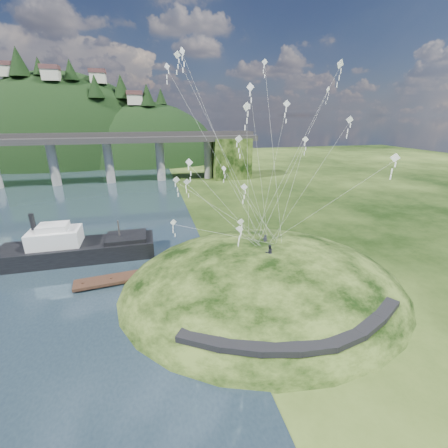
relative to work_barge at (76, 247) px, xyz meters
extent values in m
plane|color=black|center=(15.83, -15.30, -1.85)|extent=(320.00, 320.00, 0.00)
ellipsoid|color=black|center=(23.83, -13.30, -3.35)|extent=(36.00, 32.00, 13.00)
cube|color=black|center=(14.33, -23.30, 0.18)|extent=(4.32, 3.62, 0.71)
cube|color=black|center=(17.33, -24.95, 0.24)|extent=(4.10, 2.97, 0.61)
cube|color=black|center=(20.33, -25.95, 0.24)|extent=(3.85, 2.37, 0.62)
cube|color=black|center=(23.33, -26.40, 0.19)|extent=(3.62, 1.83, 0.66)
cube|color=black|center=(26.33, -26.20, 0.20)|extent=(3.82, 2.27, 0.68)
cube|color=black|center=(29.33, -25.25, 0.29)|extent=(4.11, 2.97, 0.71)
cube|color=black|center=(32.33, -23.70, 0.32)|extent=(4.26, 3.43, 0.66)
cylinder|color=gray|center=(-16.17, 54.70, 4.65)|extent=(2.60, 2.60, 13.00)
cylinder|color=gray|center=(-0.67, 54.70, 4.65)|extent=(2.60, 2.60, 13.00)
cylinder|color=gray|center=(14.83, 54.70, 4.65)|extent=(2.60, 2.60, 13.00)
cylinder|color=gray|center=(30.33, 54.70, 4.65)|extent=(2.60, 2.60, 13.00)
cube|color=black|center=(37.83, 54.70, 4.65)|extent=(12.00, 11.00, 13.00)
ellipsoid|color=black|center=(-24.17, 110.70, -7.85)|extent=(96.00, 68.00, 88.00)
ellipsoid|color=black|center=(10.83, 102.70, -11.85)|extent=(76.00, 56.00, 72.00)
cone|color=black|center=(-34.04, 99.33, 37.39)|extent=(8.01, 8.01, 10.54)
cone|color=black|center=(-27.03, 98.76, 36.04)|extent=(4.97, 4.97, 6.54)
cone|color=black|center=(-15.57, 96.74, 34.83)|extent=(5.83, 5.83, 7.67)
cone|color=black|center=(-6.61, 91.78, 28.74)|extent=(6.47, 6.47, 8.51)
cone|color=black|center=(2.61, 98.69, 29.39)|extent=(7.13, 7.13, 9.38)
cone|color=black|center=(12.72, 93.73, 26.02)|extent=(6.56, 6.56, 8.63)
cone|color=black|center=(18.61, 99.33, 25.84)|extent=(4.88, 4.88, 6.42)
cube|color=beige|center=(-39.17, 102.70, 34.15)|extent=(6.00, 5.00, 4.00)
cube|color=brown|center=(-39.17, 102.70, 36.85)|extent=(6.40, 5.40, 1.60)
cube|color=beige|center=(-22.17, 94.70, 32.43)|extent=(6.00, 5.00, 4.00)
cube|color=brown|center=(-22.17, 94.70, 35.13)|extent=(6.40, 5.40, 1.60)
cube|color=beige|center=(-6.17, 100.70, 32.34)|extent=(6.00, 5.00, 4.00)
cube|color=brown|center=(-6.17, 100.70, 35.04)|extent=(6.40, 5.40, 1.60)
cube|color=beige|center=(7.83, 94.70, 24.04)|extent=(6.00, 5.00, 4.00)
cube|color=brown|center=(7.83, 94.70, 26.74)|extent=(6.40, 5.40, 1.60)
cube|color=black|center=(0.37, 0.00, -0.60)|extent=(21.08, 5.83, 2.49)
cube|color=white|center=(-2.50, -0.01, 1.60)|extent=(6.72, 4.24, 2.68)
cube|color=white|center=(-2.50, -0.01, 3.23)|extent=(3.84, 2.89, 1.15)
cube|color=black|center=(7.07, 0.03, 0.93)|extent=(5.76, 4.81, 0.57)
cylinder|color=black|center=(-4.89, -0.02, 4.37)|extent=(0.67, 0.67, 2.30)
cylinder|color=#2D2B2B|center=(6.12, 0.03, 2.17)|extent=(0.23, 0.23, 2.87)
cube|color=#321E14|center=(8.76, -8.00, -1.35)|extent=(15.59, 4.13, 0.39)
cylinder|color=#321E14|center=(2.20, -8.74, -1.63)|extent=(0.33, 0.33, 1.10)
cylinder|color=#321E14|center=(5.48, -8.37, -1.63)|extent=(0.33, 0.33, 1.10)
cylinder|color=#321E14|center=(8.76, -8.00, -1.63)|extent=(0.33, 0.33, 1.10)
cylinder|color=#321E14|center=(12.05, -7.63, -1.63)|extent=(0.33, 0.33, 1.10)
cylinder|color=#321E14|center=(15.33, -7.26, -1.63)|extent=(0.33, 0.33, 1.10)
imported|color=#242430|center=(24.68, -11.26, 4.00)|extent=(0.76, 0.61, 1.82)
imported|color=#242430|center=(23.92, -14.52, 4.11)|extent=(0.96, 0.75, 1.96)
cube|color=white|center=(15.30, -12.60, 13.51)|extent=(0.74, 0.46, 0.82)
cube|color=white|center=(15.30, -12.60, 12.92)|extent=(0.11, 0.06, 0.48)
cube|color=white|center=(15.30, -12.60, 12.33)|extent=(0.11, 0.06, 0.48)
cube|color=white|center=(15.30, -12.60, 11.75)|extent=(0.11, 0.06, 0.48)
cube|color=white|center=(25.52, -13.18, 19.18)|extent=(0.64, 0.52, 0.76)
cube|color=white|center=(25.52, -13.18, 18.63)|extent=(0.10, 0.06, 0.45)
cube|color=white|center=(25.52, -13.18, 18.07)|extent=(0.10, 0.06, 0.45)
cube|color=white|center=(25.52, -13.18, 17.52)|extent=(0.10, 0.06, 0.45)
cube|color=white|center=(21.85, -10.97, 10.18)|extent=(0.76, 0.43, 0.83)
cube|color=white|center=(21.85, -10.97, 9.59)|extent=(0.11, 0.05, 0.49)
cube|color=white|center=(21.85, -10.97, 9.00)|extent=(0.11, 0.05, 0.49)
cube|color=white|center=(21.85, -10.97, 8.40)|extent=(0.11, 0.05, 0.49)
cube|color=white|center=(14.05, -6.72, 23.09)|extent=(0.55, 0.54, 0.72)
cube|color=white|center=(14.05, -6.72, 22.57)|extent=(0.09, 0.06, 0.43)
cube|color=white|center=(14.05, -6.72, 22.04)|extent=(0.09, 0.06, 0.43)
cube|color=white|center=(14.05, -6.72, 21.52)|extent=(0.09, 0.06, 0.43)
cube|color=white|center=(32.00, -14.83, 17.64)|extent=(0.79, 0.23, 0.78)
cube|color=white|center=(32.00, -14.83, 17.07)|extent=(0.10, 0.03, 0.46)
cube|color=white|center=(32.00, -14.83, 16.51)|extent=(0.10, 0.03, 0.46)
cube|color=white|center=(32.00, -14.83, 15.95)|extent=(0.10, 0.03, 0.46)
cube|color=white|center=(25.87, -5.44, 24.15)|extent=(0.68, 0.33, 0.71)
cube|color=white|center=(25.87, -5.44, 23.64)|extent=(0.09, 0.03, 0.42)
cube|color=white|center=(25.87, -5.44, 23.12)|extent=(0.09, 0.03, 0.42)
cube|color=white|center=(25.87, -5.44, 22.61)|extent=(0.09, 0.03, 0.42)
cube|color=white|center=(20.15, -16.43, 18.79)|extent=(0.80, 0.33, 0.83)
cube|color=white|center=(20.15, -16.43, 18.20)|extent=(0.10, 0.08, 0.48)
cube|color=white|center=(20.15, -16.43, 17.61)|extent=(0.10, 0.08, 0.48)
cube|color=white|center=(20.15, -16.43, 17.01)|extent=(0.10, 0.08, 0.48)
cube|color=white|center=(20.37, -7.09, 11.76)|extent=(0.51, 0.57, 0.72)
cube|color=white|center=(20.37, -7.09, 11.25)|extent=(0.09, 0.07, 0.42)
cube|color=white|center=(20.37, -7.09, 10.73)|extent=(0.09, 0.07, 0.42)
cube|color=white|center=(20.37, -7.09, 10.22)|extent=(0.09, 0.07, 0.42)
cube|color=white|center=(22.09, -11.51, 20.82)|extent=(0.64, 0.67, 0.88)
cube|color=white|center=(22.09, -11.51, 20.20)|extent=(0.10, 0.09, 0.51)
cube|color=white|center=(22.09, -11.51, 19.57)|extent=(0.10, 0.09, 0.51)
cube|color=white|center=(22.09, -11.51, 18.95)|extent=(0.10, 0.09, 0.51)
cube|color=white|center=(30.55, -8.54, 15.23)|extent=(0.67, 0.51, 0.78)
cube|color=white|center=(30.55, -8.54, 14.66)|extent=(0.10, 0.05, 0.47)
cube|color=white|center=(30.55, -8.54, 14.09)|extent=(0.10, 0.05, 0.47)
cube|color=white|center=(30.55, -8.54, 13.52)|extent=(0.10, 0.05, 0.47)
cube|color=white|center=(32.28, -9.62, 20.90)|extent=(0.61, 0.32, 0.65)
cube|color=white|center=(32.28, -9.62, 20.43)|extent=(0.08, 0.07, 0.38)
cube|color=white|center=(32.28, -9.62, 19.96)|extent=(0.08, 0.07, 0.38)
cube|color=white|center=(32.28, -9.62, 19.49)|extent=(0.08, 0.07, 0.38)
cube|color=white|center=(14.06, -10.55, 11.33)|extent=(0.80, 0.29, 0.78)
cube|color=white|center=(14.06, -10.55, 10.75)|extent=(0.10, 0.07, 0.47)
cube|color=white|center=(14.06, -10.55, 10.18)|extent=(0.10, 0.07, 0.47)
cube|color=white|center=(14.06, -10.55, 9.60)|extent=(0.10, 0.07, 0.47)
cube|color=white|center=(20.45, -13.98, 6.16)|extent=(0.80, 0.43, 0.85)
cube|color=white|center=(20.45, -13.98, 5.54)|extent=(0.11, 0.04, 0.51)
cube|color=white|center=(20.45, -13.98, 4.92)|extent=(0.11, 0.04, 0.51)
cube|color=white|center=(20.45, -13.98, 4.30)|extent=(0.11, 0.04, 0.51)
cube|color=white|center=(33.07, -20.69, 14.44)|extent=(0.73, 0.52, 0.84)
cube|color=white|center=(33.07, -20.69, 13.84)|extent=(0.11, 0.06, 0.49)
cube|color=white|center=(33.07, -20.69, 13.24)|extent=(0.11, 0.06, 0.49)
cube|color=white|center=(33.07, -20.69, 12.63)|extent=(0.11, 0.06, 0.49)
cube|color=white|center=(15.07, -8.12, 24.03)|extent=(0.77, 0.25, 0.76)
cube|color=white|center=(15.07, -8.12, 23.48)|extent=(0.10, 0.07, 0.46)
cube|color=white|center=(15.07, -8.12, 22.92)|extent=(0.10, 0.07, 0.46)
cube|color=white|center=(15.07, -8.12, 22.36)|extent=(0.10, 0.07, 0.46)
cube|color=white|center=(19.95, -15.98, 7.75)|extent=(0.80, 0.26, 0.78)
cube|color=white|center=(19.95, -15.98, 7.18)|extent=(0.10, 0.06, 0.46)
cube|color=white|center=(19.95, -15.98, 6.62)|extent=(0.10, 0.06, 0.46)
cube|color=white|center=(19.95, -15.98, 6.05)|extent=(0.10, 0.06, 0.46)
cube|color=white|center=(18.60, -19.30, 16.24)|extent=(0.66, 0.21, 0.65)
cube|color=white|center=(18.60, -19.30, 15.77)|extent=(0.09, 0.05, 0.39)
cube|color=white|center=(18.60, -19.30, 15.30)|extent=(0.09, 0.05, 0.39)
cube|color=white|center=(18.60, -19.30, 14.83)|extent=(0.09, 0.05, 0.39)
cube|color=white|center=(30.74, -13.85, 22.91)|extent=(0.88, 0.32, 0.86)
cube|color=white|center=(30.74, -13.85, 22.28)|extent=(0.11, 0.08, 0.52)
cube|color=white|center=(30.74, -13.85, 21.65)|extent=(0.11, 0.08, 0.52)
cube|color=white|center=(30.74, -13.85, 21.02)|extent=(0.11, 0.08, 0.52)
cube|color=white|center=(15.04, -12.00, 11.35)|extent=(0.74, 0.27, 0.71)
cube|color=white|center=(15.04, -12.00, 10.83)|extent=(0.09, 0.05, 0.43)
cube|color=white|center=(15.04, -12.00, 10.30)|extent=(0.09, 0.05, 0.43)
cube|color=white|center=(15.04, -12.00, 9.78)|extent=(0.09, 0.05, 0.43)
cube|color=white|center=(13.59, -8.51, 5.64)|extent=(0.81, 0.33, 0.84)
cube|color=white|center=(13.59, -8.51, 5.05)|extent=(0.11, 0.07, 0.49)
cube|color=white|center=(13.59, -8.51, 4.45)|extent=(0.11, 0.07, 0.49)
cube|color=white|center=(13.59, -8.51, 3.86)|extent=(0.11, 0.07, 0.49)
cube|color=white|center=(15.77, -6.82, 24.62)|extent=(0.52, 0.76, 0.85)
cube|color=white|center=(15.77, -6.82, 23.99)|extent=(0.10, 0.09, 0.51)
cube|color=white|center=(15.77, -6.82, 23.37)|extent=(0.10, 0.09, 0.51)
cube|color=white|center=(15.77, -6.82, 22.74)|extent=(0.10, 0.09, 0.51)
camera|label=1|loc=(11.26, -43.74, 18.06)|focal=24.00mm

